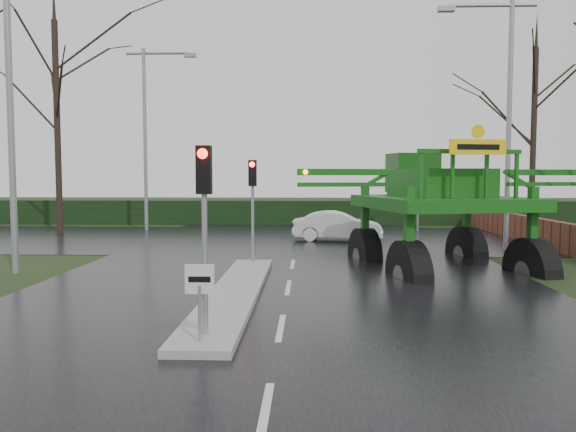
{
  "coord_description": "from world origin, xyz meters",
  "views": [
    {
      "loc": [
        0.54,
        -10.82,
        2.98
      ],
      "look_at": [
        0.02,
        3.16,
        2.0
      ],
      "focal_mm": 35.0,
      "sensor_mm": 36.0,
      "label": 1
    }
  ],
  "objects_px": {
    "traffic_signal_mid": "(253,189)",
    "traffic_signal_far": "(418,184)",
    "traffic_signal_near": "(204,199)",
    "street_light_left_near": "(19,77)",
    "crop_sprayer": "(406,188)",
    "street_light_left_far": "(150,122)",
    "street_light_right": "(502,101)",
    "white_sedan": "(337,241)",
    "keep_left_sign": "(200,290)"
  },
  "relations": [
    {
      "from": "traffic_signal_mid",
      "to": "traffic_signal_far",
      "type": "bearing_deg",
      "value": 58.07
    },
    {
      "from": "traffic_signal_near",
      "to": "white_sedan",
      "type": "xyz_separation_m",
      "value": [
        3.18,
        16.23,
        -2.59
      ]
    },
    {
      "from": "traffic_signal_mid",
      "to": "crop_sprayer",
      "type": "relative_size",
      "value": 0.36
    },
    {
      "from": "traffic_signal_mid",
      "to": "keep_left_sign",
      "type": "bearing_deg",
      "value": -90.0
    },
    {
      "from": "traffic_signal_near",
      "to": "street_light_left_far",
      "type": "relative_size",
      "value": 0.35
    },
    {
      "from": "crop_sprayer",
      "to": "street_light_left_far",
      "type": "bearing_deg",
      "value": 116.58
    },
    {
      "from": "street_light_left_near",
      "to": "street_light_right",
      "type": "height_order",
      "value": "same"
    },
    {
      "from": "traffic_signal_near",
      "to": "street_light_left_far",
      "type": "xyz_separation_m",
      "value": [
        -6.89,
        21.01,
        3.4
      ]
    },
    {
      "from": "traffic_signal_near",
      "to": "traffic_signal_far",
      "type": "relative_size",
      "value": 1.0
    },
    {
      "from": "traffic_signal_far",
      "to": "crop_sprayer",
      "type": "height_order",
      "value": "crop_sprayer"
    },
    {
      "from": "traffic_signal_mid",
      "to": "white_sedan",
      "type": "height_order",
      "value": "traffic_signal_mid"
    },
    {
      "from": "crop_sprayer",
      "to": "keep_left_sign",
      "type": "bearing_deg",
      "value": -135.42
    },
    {
      "from": "street_light_left_far",
      "to": "traffic_signal_far",
      "type": "bearing_deg",
      "value": 0.03
    },
    {
      "from": "white_sedan",
      "to": "traffic_signal_near",
      "type": "bearing_deg",
      "value": 172.58
    },
    {
      "from": "traffic_signal_near",
      "to": "street_light_left_near",
      "type": "xyz_separation_m",
      "value": [
        -6.89,
        7.01,
        3.4
      ]
    },
    {
      "from": "keep_left_sign",
      "to": "white_sedan",
      "type": "height_order",
      "value": "keep_left_sign"
    },
    {
      "from": "traffic_signal_near",
      "to": "traffic_signal_mid",
      "type": "bearing_deg",
      "value": 90.0
    },
    {
      "from": "street_light_right",
      "to": "crop_sprayer",
      "type": "height_order",
      "value": "street_light_right"
    },
    {
      "from": "keep_left_sign",
      "to": "street_light_left_far",
      "type": "xyz_separation_m",
      "value": [
        -6.89,
        21.5,
        4.93
      ]
    },
    {
      "from": "keep_left_sign",
      "to": "traffic_signal_mid",
      "type": "xyz_separation_m",
      "value": [
        0.0,
        8.99,
        1.53
      ]
    },
    {
      "from": "crop_sprayer",
      "to": "street_light_right",
      "type": "bearing_deg",
      "value": 38.9
    },
    {
      "from": "street_light_left_near",
      "to": "street_light_left_far",
      "type": "xyz_separation_m",
      "value": [
        0.0,
        14.0,
        0.0
      ]
    },
    {
      "from": "traffic_signal_far",
      "to": "street_light_left_far",
      "type": "distance_m",
      "value": 15.08
    },
    {
      "from": "street_light_left_far",
      "to": "white_sedan",
      "type": "bearing_deg",
      "value": -25.4
    },
    {
      "from": "crop_sprayer",
      "to": "traffic_signal_far",
      "type": "bearing_deg",
      "value": 64.72
    },
    {
      "from": "traffic_signal_mid",
      "to": "white_sedan",
      "type": "relative_size",
      "value": 0.85
    },
    {
      "from": "traffic_signal_mid",
      "to": "street_light_left_far",
      "type": "relative_size",
      "value": 0.35
    },
    {
      "from": "traffic_signal_far",
      "to": "street_light_left_near",
      "type": "xyz_separation_m",
      "value": [
        -14.69,
        -14.01,
        3.4
      ]
    },
    {
      "from": "crop_sprayer",
      "to": "white_sedan",
      "type": "bearing_deg",
      "value": 86.51
    },
    {
      "from": "traffic_signal_far",
      "to": "traffic_signal_mid",
      "type": "bearing_deg",
      "value": 58.07
    },
    {
      "from": "traffic_signal_near",
      "to": "crop_sprayer",
      "type": "bearing_deg",
      "value": 55.73
    },
    {
      "from": "crop_sprayer",
      "to": "white_sedan",
      "type": "xyz_separation_m",
      "value": [
        -1.55,
        9.29,
        -2.66
      ]
    },
    {
      "from": "keep_left_sign",
      "to": "crop_sprayer",
      "type": "relative_size",
      "value": 0.14
    },
    {
      "from": "traffic_signal_far",
      "to": "white_sedan",
      "type": "xyz_separation_m",
      "value": [
        -4.62,
        -4.79,
        -2.59
      ]
    },
    {
      "from": "traffic_signal_near",
      "to": "street_light_left_near",
      "type": "bearing_deg",
      "value": 134.53
    },
    {
      "from": "street_light_left_far",
      "to": "street_light_right",
      "type": "bearing_deg",
      "value": -26.02
    },
    {
      "from": "keep_left_sign",
      "to": "traffic_signal_mid",
      "type": "bearing_deg",
      "value": 90.0
    },
    {
      "from": "traffic_signal_mid",
      "to": "street_light_right",
      "type": "bearing_deg",
      "value": 25.4
    },
    {
      "from": "traffic_signal_near",
      "to": "crop_sprayer",
      "type": "xyz_separation_m",
      "value": [
        4.72,
        6.93,
        0.07
      ]
    },
    {
      "from": "traffic_signal_near",
      "to": "street_light_left_near",
      "type": "relative_size",
      "value": 0.35
    },
    {
      "from": "traffic_signal_far",
      "to": "street_light_left_far",
      "type": "bearing_deg",
      "value": 0.03
    },
    {
      "from": "street_light_left_near",
      "to": "street_light_left_far",
      "type": "bearing_deg",
      "value": 90.0
    },
    {
      "from": "traffic_signal_far",
      "to": "crop_sprayer",
      "type": "relative_size",
      "value": 0.36
    },
    {
      "from": "street_light_right",
      "to": "white_sedan",
      "type": "relative_size",
      "value": 2.42
    },
    {
      "from": "traffic_signal_mid",
      "to": "street_light_left_far",
      "type": "xyz_separation_m",
      "value": [
        -6.89,
        12.51,
        3.4
      ]
    },
    {
      "from": "traffic_signal_near",
      "to": "crop_sprayer",
      "type": "height_order",
      "value": "crop_sprayer"
    },
    {
      "from": "street_light_left_far",
      "to": "crop_sprayer",
      "type": "relative_size",
      "value": 1.02
    },
    {
      "from": "street_light_right",
      "to": "street_light_left_far",
      "type": "height_order",
      "value": "same"
    },
    {
      "from": "traffic_signal_near",
      "to": "traffic_signal_mid",
      "type": "xyz_separation_m",
      "value": [
        0.0,
        8.5,
        0.0
      ]
    },
    {
      "from": "crop_sprayer",
      "to": "traffic_signal_near",
      "type": "bearing_deg",
      "value": -137.23
    }
  ]
}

